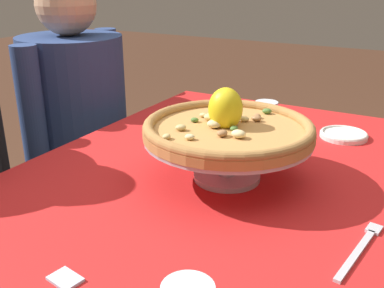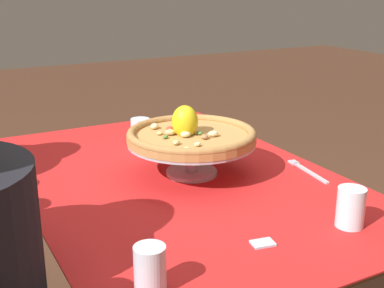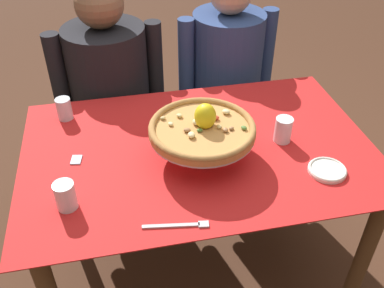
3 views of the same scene
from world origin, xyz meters
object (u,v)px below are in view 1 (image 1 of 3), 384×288
dinner_fork (361,247)px  diner_right (80,148)px  water_glass_side_right (265,121)px  pizza (228,127)px  side_plate (344,135)px  sugar_packet (65,279)px  pizza_stand (228,147)px

dinner_fork → diner_right: bearing=67.2°
water_glass_side_right → dinner_fork: bearing=-143.2°
diner_right → pizza: bearing=-112.3°
side_plate → sugar_packet: 0.89m
sugar_packet → water_glass_side_right: bearing=-2.8°
pizza → sugar_packet: bearing=172.0°
side_plate → diner_right: size_ratio=0.11×
sugar_packet → pizza_stand: bearing=-8.2°
side_plate → pizza_stand: bearing=156.5°
sugar_packet → pizza: bearing=-8.0°
water_glass_side_right → sugar_packet: 0.77m
water_glass_side_right → dinner_fork: size_ratio=0.49×
pizza_stand → diner_right: diner_right is taller
water_glass_side_right → side_plate: (0.09, -0.20, -0.03)m
side_plate → dinner_fork: size_ratio=0.65×
pizza_stand → pizza: 0.05m
side_plate → dinner_fork: 0.56m
dinner_fork → diner_right: size_ratio=0.17×
pizza_stand → dinner_fork: size_ratio=1.84×
side_plate → dinner_fork: side_plate is taller
pizza_stand → sugar_packet: (-0.45, 0.06, -0.08)m
pizza → diner_right: 0.85m
pizza → water_glass_side_right: size_ratio=3.80×
pizza_stand → pizza: bearing=47.6°
dinner_fork → diner_right: diner_right is taller
water_glass_side_right → diner_right: 0.74m
pizza_stand → pizza: size_ratio=0.99×
dinner_fork → sugar_packet: bearing=128.9°
pizza → diner_right: size_ratio=0.31×
side_plate → water_glass_side_right: bearing=113.1°
pizza → sugar_packet: size_ratio=7.49×
dinner_fork → water_glass_side_right: bearing=36.8°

